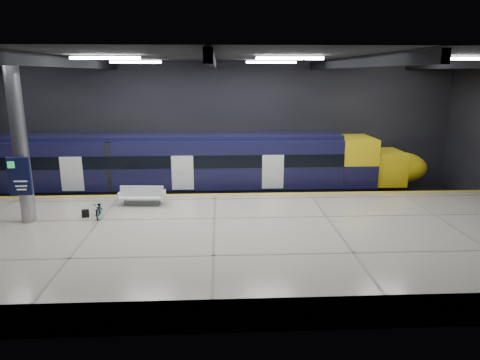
{
  "coord_description": "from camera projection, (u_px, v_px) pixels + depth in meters",
  "views": [
    {
      "loc": [
        0.26,
        -18.95,
        7.32
      ],
      "look_at": [
        1.25,
        1.5,
        2.2
      ],
      "focal_mm": 32.0,
      "sensor_mm": 36.0,
      "label": 1
    }
  ],
  "objects": [
    {
      "name": "pannier_bag",
      "position": [
        85.0,
        213.0,
        18.98
      ],
      "size": [
        0.33,
        0.23,
        0.35
      ],
      "primitive_type": "cube",
      "rotation": [
        0.0,
        0.0,
        0.19
      ],
      "color": "black",
      "rests_on": "platform"
    },
    {
      "name": "train",
      "position": [
        164.0,
        167.0,
        24.81
      ],
      "size": [
        29.4,
        2.84,
        3.79
      ],
      "color": "black",
      "rests_on": "ground"
    },
    {
      "name": "rails",
      "position": [
        216.0,
        198.0,
        25.44
      ],
      "size": [
        30.0,
        1.52,
        0.16
      ],
      "color": "gray",
      "rests_on": "ground"
    },
    {
      "name": "bicycle",
      "position": [
        99.0,
        209.0,
        18.96
      ],
      "size": [
        0.7,
        1.46,
        0.74
      ],
      "primitive_type": "imported",
      "rotation": [
        0.0,
        0.0,
        0.15
      ],
      "color": "#99999E",
      "rests_on": "platform"
    },
    {
      "name": "platform",
      "position": [
        214.0,
        243.0,
        17.57
      ],
      "size": [
        30.0,
        11.0,
        1.1
      ],
      "primitive_type": "cube",
      "color": "#BBB39E",
      "rests_on": "ground"
    },
    {
      "name": "bench",
      "position": [
        142.0,
        198.0,
        20.74
      ],
      "size": [
        2.21,
        1.03,
        0.95
      ],
      "rotation": [
        0.0,
        0.0,
        -0.07
      ],
      "color": "#595B60",
      "rests_on": "platform"
    },
    {
      "name": "safety_strip",
      "position": [
        215.0,
        195.0,
        22.52
      ],
      "size": [
        30.0,
        0.4,
        0.01
      ],
      "primitive_type": "cube",
      "color": "gold",
      "rests_on": "platform"
    },
    {
      "name": "room_shell",
      "position": [
        213.0,
        111.0,
        18.74
      ],
      "size": [
        30.1,
        16.1,
        8.05
      ],
      "color": "black",
      "rests_on": "ground"
    },
    {
      "name": "ground",
      "position": [
        215.0,
        233.0,
        20.13
      ],
      "size": [
        30.0,
        30.0,
        0.0
      ],
      "primitive_type": "plane",
      "color": "black",
      "rests_on": "ground"
    },
    {
      "name": "info_column",
      "position": [
        20.0,
        144.0,
        17.67
      ],
      "size": [
        0.9,
        0.78,
        6.9
      ],
      "color": "#9EA0A5",
      "rests_on": "platform"
    }
  ]
}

